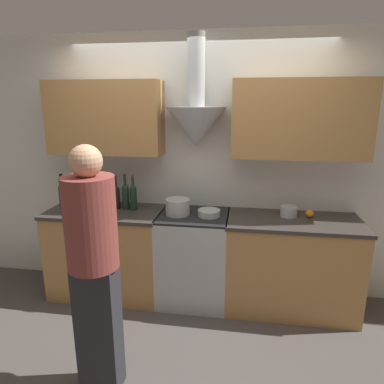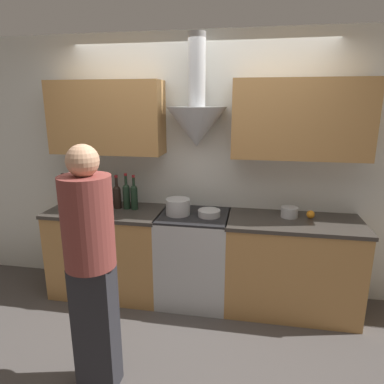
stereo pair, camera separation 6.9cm
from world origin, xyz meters
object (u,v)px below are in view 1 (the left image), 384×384
Objects in this scene: wine_bottle_6 at (116,196)px; person_foreground_left at (94,263)px; wine_bottle_1 at (71,194)px; wine_bottle_3 at (88,194)px; stock_pot at (178,207)px; orange_fruit at (310,214)px; wine_bottle_0 at (63,193)px; wine_bottle_4 at (98,196)px; wine_bottle_8 at (133,196)px; saucepan at (289,211)px; stove_range at (194,257)px; wine_bottle_2 at (80,194)px; wine_bottle_7 at (126,195)px; wine_bottle_5 at (106,195)px; mixing_bowl at (209,213)px.

person_foreground_left reaches higher than wine_bottle_6.
wine_bottle_6 is at bearing -0.05° from wine_bottle_1.
wine_bottle_3 is 1.49× the size of stock_pot.
wine_bottle_3 is 4.62× the size of orange_fruit.
wine_bottle_4 is at bearing -1.49° from wine_bottle_0.
wine_bottle_8 is at bearing -0.53° from wine_bottle_1.
wine_bottle_1 is 4.44× the size of orange_fruit.
saucepan is at bearing 0.83° from wine_bottle_4.
person_foreground_left reaches higher than saucepan.
stock_pot is (-0.15, -0.02, 0.52)m from stove_range.
wine_bottle_2 is 0.20m from wine_bottle_4.
wine_bottle_2 is at bearing 179.77° from wine_bottle_7.
wine_bottle_2 is 4.67× the size of orange_fruit.
wine_bottle_0 is 1.02× the size of wine_bottle_1.
stove_range is 1.03m from saucepan.
wine_bottle_5 is at bearing -2.89° from wine_bottle_4.
wine_bottle_3 is (0.28, -0.01, 0.01)m from wine_bottle_0.
wine_bottle_4 is at bearing -179.17° from saucepan.
wine_bottle_4 is 0.09m from wine_bottle_5.
person_foreground_left reaches higher than mixing_bowl.
orange_fruit is at bearing 0.37° from wine_bottle_0.
wine_bottle_3 is (0.19, -0.01, 0.01)m from wine_bottle_1.
wine_bottle_8 is at bearing -179.13° from orange_fruit.
wine_bottle_5 is at bearing -1.64° from wine_bottle_1.
wine_bottle_4 is (0.39, -0.01, -0.01)m from wine_bottle_0.
wine_bottle_8 is at bearing -4.71° from wine_bottle_7.
saucepan is at bearing 0.71° from wine_bottle_7.
wine_bottle_2 is 2.23× the size of saucepan.
wine_bottle_1 is 2.18m from saucepan.
wine_bottle_1 is at bearing -2.13° from wine_bottle_0.
stove_range is 1.38m from person_foreground_left.
wine_bottle_4 is 1.15m from mixing_bowl.
wine_bottle_7 is (0.49, -0.00, 0.01)m from wine_bottle_2.
person_foreground_left is at bearing -117.71° from mixing_bowl.
stove_range is 1.50m from wine_bottle_0.
wine_bottle_7 is (0.59, 0.00, 0.01)m from wine_bottle_1.
wine_bottle_1 is at bearing 122.86° from person_foreground_left.
wine_bottle_0 is 0.97× the size of wine_bottle_2.
wine_bottle_7 is 0.08m from wine_bottle_8.
wine_bottle_3 is at bearing -179.26° from saucepan.
wine_bottle_5 is at bearing 176.56° from stove_range.
wine_bottle_5 is at bearing 109.14° from person_foreground_left.
stock_pot reaches higher than stove_range.
wine_bottle_0 is 0.19m from wine_bottle_2.
wine_bottle_0 reaches higher than wine_bottle_1.
wine_bottle_4 is at bearing -2.68° from wine_bottle_2.
wine_bottle_3 is at bearing -1.80° from wine_bottle_0.
wine_bottle_7 is 2.32× the size of saucepan.
wine_bottle_1 is 2.12× the size of saucepan.
stove_range is at bearing -2.85° from wine_bottle_0.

